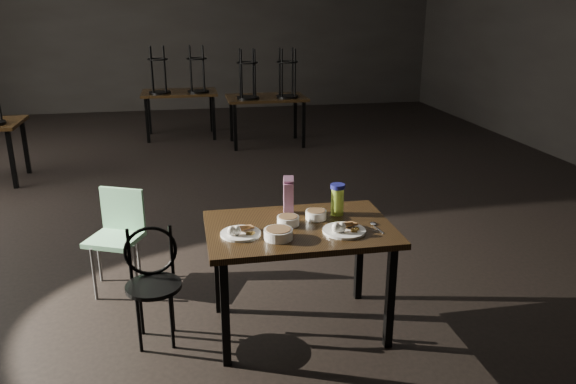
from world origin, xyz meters
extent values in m
plane|color=black|center=(0.00, 0.00, 0.00)|extent=(12.00, 12.00, 0.00)
cube|color=black|center=(0.00, 6.00, 1.60)|extent=(10.00, 0.04, 3.20)
cube|color=black|center=(0.43, -2.57, 0.73)|extent=(1.20, 0.80, 0.04)
cube|color=black|center=(-0.09, -2.89, 0.35)|extent=(0.05, 0.05, 0.71)
cube|color=black|center=(0.95, -2.89, 0.35)|extent=(0.05, 0.05, 0.71)
cube|color=black|center=(-0.09, -2.25, 0.35)|extent=(0.05, 0.05, 0.71)
cube|color=black|center=(0.95, -2.25, 0.35)|extent=(0.05, 0.05, 0.71)
cylinder|color=white|center=(0.04, -2.64, 0.76)|extent=(0.25, 0.25, 0.02)
cube|color=#905C33|center=(0.04, -2.60, 0.81)|extent=(0.09, 0.09, 0.04)
cube|color=#905C33|center=(0.07, -2.60, 0.81)|extent=(0.11, 0.11, 0.03)
ellipsoid|color=white|center=(-0.02, -2.68, 0.80)|extent=(0.05, 0.05, 0.06)
ellipsoid|color=white|center=(0.01, -2.68, 0.80)|extent=(0.05, 0.05, 0.06)
cylinder|color=white|center=(0.68, -2.72, 0.76)|extent=(0.27, 0.27, 0.02)
cube|color=#905C33|center=(0.69, -2.67, 0.82)|extent=(0.10, 0.10, 0.05)
cube|color=#905C33|center=(0.72, -2.67, 0.82)|extent=(0.11, 0.11, 0.03)
ellipsoid|color=white|center=(0.62, -2.76, 0.80)|extent=(0.05, 0.05, 0.07)
ellipsoid|color=white|center=(0.66, -2.76, 0.80)|extent=(0.05, 0.05, 0.07)
cylinder|color=white|center=(0.36, -2.53, 0.78)|extent=(0.14, 0.14, 0.06)
cylinder|color=brown|center=(0.36, -2.53, 0.80)|extent=(0.12, 0.12, 0.01)
cylinder|color=white|center=(0.56, -2.46, 0.78)|extent=(0.14, 0.14, 0.06)
cylinder|color=brown|center=(0.56, -2.46, 0.80)|extent=(0.12, 0.12, 0.01)
cylinder|color=white|center=(0.26, -2.74, 0.78)|extent=(0.18, 0.18, 0.06)
cylinder|color=brown|center=(0.26, -2.74, 0.80)|extent=(0.15, 0.15, 0.01)
cube|color=#921A6B|center=(0.40, -2.33, 0.86)|extent=(0.08, 0.08, 0.21)
cube|color=#921A6B|center=(0.40, -2.33, 0.99)|extent=(0.08, 0.08, 0.07)
cylinder|color=#B0DC40|center=(0.72, -2.41, 0.84)|extent=(0.11, 0.11, 0.19)
cylinder|color=navy|center=(0.72, -2.41, 0.95)|extent=(0.12, 0.12, 0.03)
ellipsoid|color=silver|center=(0.91, -2.63, 0.76)|extent=(0.05, 0.06, 0.01)
cube|color=silver|center=(0.91, -2.73, 0.75)|extent=(0.03, 0.13, 0.00)
cylinder|color=black|center=(-0.52, -2.55, 0.40)|extent=(0.36, 0.36, 0.03)
torus|color=black|center=(-0.53, -2.40, 0.58)|extent=(0.35, 0.05, 0.34)
cylinder|color=black|center=(-0.42, -2.45, 0.20)|extent=(0.02, 0.02, 0.40)
cylinder|color=black|center=(-0.62, -2.45, 0.20)|extent=(0.02, 0.02, 0.40)
cylinder|color=black|center=(-0.62, -2.66, 0.20)|extent=(0.02, 0.02, 0.40)
cylinder|color=black|center=(-0.42, -2.66, 0.20)|extent=(0.02, 0.02, 0.40)
cube|color=#76B88C|center=(-0.84, -1.76, 0.41)|extent=(0.47, 0.47, 0.04)
cube|color=#76B88C|center=(-0.77, -1.61, 0.60)|extent=(0.34, 0.17, 0.34)
cylinder|color=slate|center=(-0.99, -1.91, 0.21)|extent=(0.02, 0.02, 0.41)
cylinder|color=slate|center=(-0.69, -1.91, 0.21)|extent=(0.02, 0.02, 0.41)
cylinder|color=slate|center=(-0.99, -1.61, 0.21)|extent=(0.02, 0.02, 0.41)
cylinder|color=slate|center=(-0.69, -1.61, 0.21)|extent=(0.02, 0.02, 0.41)
cube|color=black|center=(-2.29, 1.05, 0.35)|extent=(0.05, 0.05, 0.71)
cube|color=black|center=(-2.29, 1.69, 0.35)|extent=(0.05, 0.05, 0.71)
cube|color=black|center=(1.01, 2.67, 0.73)|extent=(1.20, 0.80, 0.04)
cube|color=black|center=(0.49, 2.35, 0.35)|extent=(0.05, 0.05, 0.71)
cube|color=black|center=(1.53, 2.35, 0.35)|extent=(0.05, 0.05, 0.71)
cube|color=black|center=(0.49, 2.99, 0.35)|extent=(0.05, 0.05, 0.71)
cube|color=black|center=(1.53, 2.99, 0.35)|extent=(0.05, 0.05, 0.71)
cylinder|color=black|center=(0.71, 2.52, 0.77)|extent=(0.34, 0.34, 0.03)
torus|color=black|center=(0.71, 2.52, 1.27)|extent=(0.32, 0.32, 0.02)
cylinder|color=black|center=(0.81, 2.62, 1.13)|extent=(0.03, 0.03, 0.70)
cylinder|color=black|center=(0.61, 2.62, 1.13)|extent=(0.03, 0.03, 0.70)
cylinder|color=black|center=(0.61, 2.42, 1.13)|extent=(0.03, 0.03, 0.70)
cylinder|color=black|center=(0.81, 2.42, 1.13)|extent=(0.03, 0.03, 0.70)
cylinder|color=black|center=(1.31, 2.52, 0.77)|extent=(0.34, 0.34, 0.03)
torus|color=black|center=(1.31, 2.52, 1.27)|extent=(0.32, 0.32, 0.02)
cylinder|color=black|center=(1.41, 2.62, 1.13)|extent=(0.03, 0.03, 0.70)
cylinder|color=black|center=(1.21, 2.62, 1.13)|extent=(0.03, 0.03, 0.70)
cylinder|color=black|center=(1.21, 2.42, 1.13)|extent=(0.03, 0.03, 0.70)
cylinder|color=black|center=(1.41, 2.42, 1.13)|extent=(0.03, 0.03, 0.70)
cube|color=black|center=(-0.30, 3.44, 0.73)|extent=(1.20, 0.80, 0.04)
cube|color=black|center=(-0.82, 3.12, 0.35)|extent=(0.05, 0.05, 0.71)
cube|color=black|center=(0.22, 3.12, 0.35)|extent=(0.05, 0.05, 0.71)
cube|color=black|center=(-0.82, 3.76, 0.35)|extent=(0.05, 0.05, 0.71)
cube|color=black|center=(0.22, 3.76, 0.35)|extent=(0.05, 0.05, 0.71)
cylinder|color=black|center=(-0.60, 3.29, 0.77)|extent=(0.34, 0.34, 0.03)
torus|color=black|center=(-0.60, 3.29, 1.27)|extent=(0.32, 0.32, 0.02)
cylinder|color=black|center=(-0.50, 3.39, 1.13)|extent=(0.03, 0.03, 0.70)
cylinder|color=black|center=(-0.70, 3.39, 1.13)|extent=(0.03, 0.03, 0.70)
cylinder|color=black|center=(-0.70, 3.19, 1.13)|extent=(0.03, 0.03, 0.70)
cylinder|color=black|center=(-0.50, 3.19, 1.13)|extent=(0.03, 0.03, 0.70)
cylinder|color=black|center=(0.00, 3.29, 0.77)|extent=(0.34, 0.34, 0.03)
torus|color=black|center=(0.00, 3.29, 1.27)|extent=(0.32, 0.32, 0.02)
cylinder|color=black|center=(0.10, 3.39, 1.13)|extent=(0.03, 0.03, 0.70)
cylinder|color=black|center=(-0.10, 3.39, 1.13)|extent=(0.03, 0.03, 0.70)
cylinder|color=black|center=(-0.10, 3.19, 1.13)|extent=(0.03, 0.03, 0.70)
cylinder|color=black|center=(0.10, 3.19, 1.13)|extent=(0.03, 0.03, 0.70)
camera|label=1|loc=(-0.27, -5.85, 2.12)|focal=35.00mm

